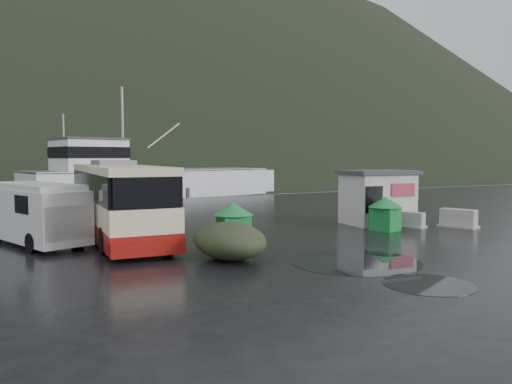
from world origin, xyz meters
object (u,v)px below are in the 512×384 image
waste_bin_left (234,242)px  fishing_trawler (155,191)px  white_van (36,244)px  dome_tent (230,259)px  jersey_barrier_b (458,227)px  waste_bin_right (385,231)px  coach_bus (118,237)px  ticket_kiosk (377,224)px  jersey_barrier_a (410,227)px

waste_bin_left → fishing_trawler: fishing_trawler is taller
white_van → fishing_trawler: bearing=45.9°
dome_tent → jersey_barrier_b: size_ratio=1.77×
white_van → jersey_barrier_b: bearing=-32.8°
white_van → waste_bin_left: bearing=-44.2°
dome_tent → jersey_barrier_b: bearing=6.7°
waste_bin_right → jersey_barrier_b: (3.80, -0.85, 0.00)m
jersey_barrier_b → white_van: bearing=165.7°
waste_bin_left → jersey_barrier_b: waste_bin_left is taller
coach_bus → dome_tent: 6.72m
coach_bus → jersey_barrier_b: coach_bus is taller
dome_tent → jersey_barrier_b: 12.76m
ticket_kiosk → jersey_barrier_a: size_ratio=2.35×
dome_tent → white_van: bearing=131.1°
white_van → jersey_barrier_a: size_ratio=3.86×
waste_bin_left → coach_bus: bearing=135.1°
white_van → jersey_barrier_b: size_ratio=3.25×
white_van → ticket_kiosk: bearing=-25.3°
dome_tent → jersey_barrier_a: 11.00m
coach_bus → ticket_kiosk: (12.23, -2.16, 0.00)m
dome_tent → jersey_barrier_b: dome_tent is taller
coach_bus → jersey_barrier_a: 13.34m
jersey_barrier_a → jersey_barrier_b: bearing=-29.5°
white_van → waste_bin_right: size_ratio=3.64×
coach_bus → jersey_barrier_a: size_ratio=7.80×
waste_bin_right → jersey_barrier_a: waste_bin_right is taller
waste_bin_right → jersey_barrier_a: 1.82m
waste_bin_left → jersey_barrier_a: size_ratio=1.07×
waste_bin_right → fishing_trawler: size_ratio=0.05×
jersey_barrier_b → dome_tent: bearing=-173.3°
dome_tent → jersey_barrier_a: dome_tent is taller
coach_bus → waste_bin_right: size_ratio=7.36×
waste_bin_left → ticket_kiosk: size_ratio=0.46×
white_van → fishing_trawler: 30.07m
coach_bus → ticket_kiosk: coach_bus is taller
jersey_barrier_b → fishing_trawler: bearing=98.9°
white_van → waste_bin_left: 7.53m
white_van → dome_tent: 8.04m
coach_bus → white_van: 3.20m
jersey_barrier_b → ticket_kiosk: bearing=133.0°
ticket_kiosk → waste_bin_left: bearing=-164.3°
jersey_barrier_a → jersey_barrier_b: (1.99, -1.13, 0.00)m
waste_bin_left → waste_bin_right: 7.40m
coach_bus → jersey_barrier_a: bearing=-13.0°
ticket_kiosk → coach_bus: bearing=176.2°
waste_bin_right → dome_tent: (-8.88, -2.34, 0.00)m
coach_bus → white_van: coach_bus is taller
dome_tent → waste_bin_left: bearing=61.8°
jersey_barrier_a → fishing_trawler: size_ratio=0.05×
ticket_kiosk → jersey_barrier_b: 3.75m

